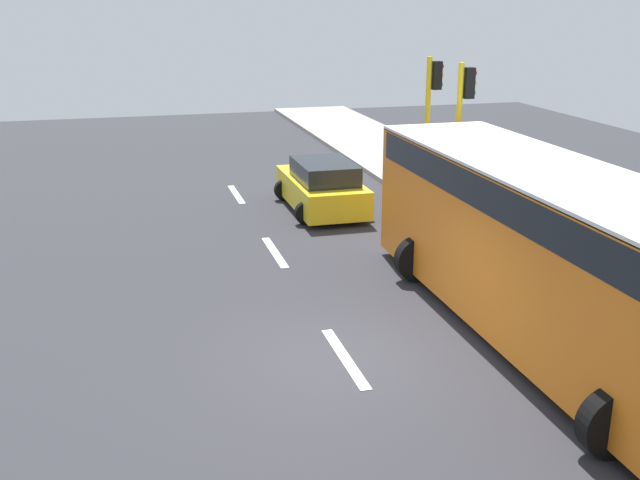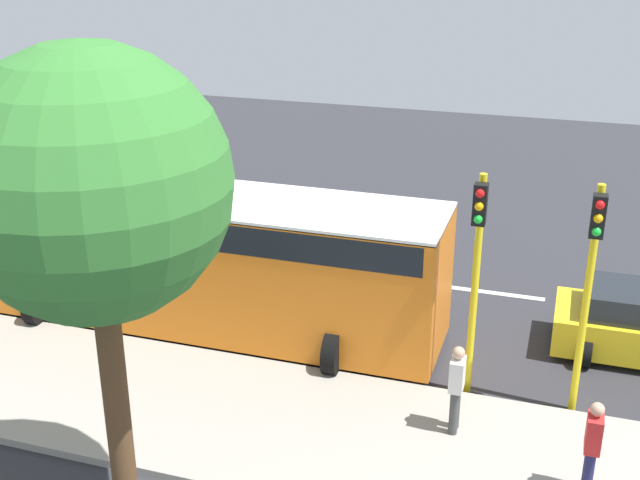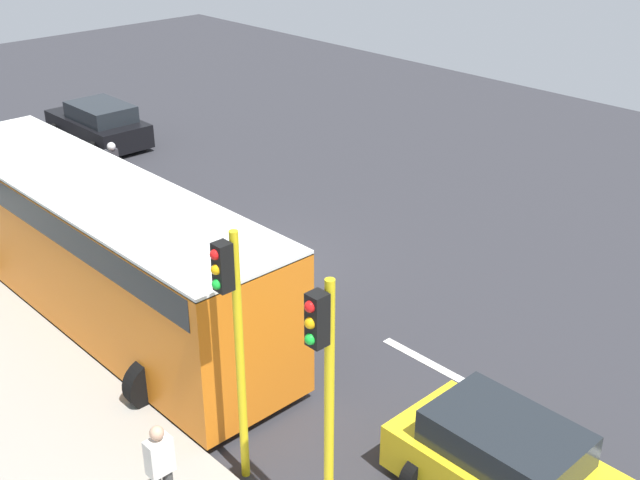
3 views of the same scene
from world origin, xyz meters
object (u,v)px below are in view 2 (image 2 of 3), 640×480
object	(u,v)px
traffic_light_corner	(590,271)
motorcycle	(62,213)
city_bus	(197,251)
pedestrian_by_tree	(456,386)
traffic_light_midblock	(477,257)
street_tree_north	(93,187)
pedestrian_near_signal	(592,446)

from	to	relation	value
traffic_light_corner	motorcycle	bearing A→B (deg)	-109.17
city_bus	traffic_light_corner	bearing A→B (deg)	82.44
pedestrian_by_tree	traffic_light_midblock	bearing A→B (deg)	179.08
city_bus	pedestrian_by_tree	xyz separation A→B (m)	(2.55, 6.20, -0.79)
pedestrian_by_tree	traffic_light_corner	xyz separation A→B (m)	(-1.46, 2.01, 1.87)
pedestrian_by_tree	street_tree_north	size ratio (longest dim) A/B	0.23
traffic_light_corner	street_tree_north	bearing A→B (deg)	-48.62
pedestrian_near_signal	traffic_light_midblock	size ratio (longest dim) A/B	0.38
city_bus	street_tree_north	xyz separation A→B (m)	(6.58, 1.98, 3.71)
pedestrian_near_signal	motorcycle	bearing A→B (deg)	-117.11
pedestrian_near_signal	pedestrian_by_tree	world-z (taller)	same
motorcycle	traffic_light_corner	distance (m)	15.65
city_bus	street_tree_north	distance (m)	7.81
traffic_light_corner	traffic_light_midblock	world-z (taller)	same
traffic_light_midblock	street_tree_north	size ratio (longest dim) A/B	0.61
motorcycle	traffic_light_midblock	world-z (taller)	traffic_light_midblock
motorcycle	pedestrian_near_signal	world-z (taller)	pedestrian_near_signal
city_bus	traffic_light_corner	distance (m)	8.36
city_bus	pedestrian_near_signal	xyz separation A→B (m)	(3.63, 8.48, -0.79)
pedestrian_near_signal	traffic_light_corner	world-z (taller)	traffic_light_corner
city_bus	traffic_light_midblock	distance (m)	6.41
street_tree_north	traffic_light_midblock	bearing A→B (deg)	142.31
motorcycle	traffic_light_midblock	bearing A→B (deg)	68.08
city_bus	motorcycle	size ratio (longest dim) A/B	7.19
pedestrian_by_tree	street_tree_north	distance (m)	7.36
motorcycle	traffic_light_corner	world-z (taller)	traffic_light_corner
pedestrian_near_signal	traffic_light_midblock	xyz separation A→B (m)	(-2.54, -2.26, 1.87)
pedestrian_near_signal	street_tree_north	xyz separation A→B (m)	(2.95, -6.50, 4.50)
motorcycle	pedestrian_by_tree	size ratio (longest dim) A/B	0.91
pedestrian_near_signal	traffic_light_corner	distance (m)	3.17
motorcycle	traffic_light_midblock	size ratio (longest dim) A/B	0.34
motorcycle	pedestrian_near_signal	distance (m)	16.74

